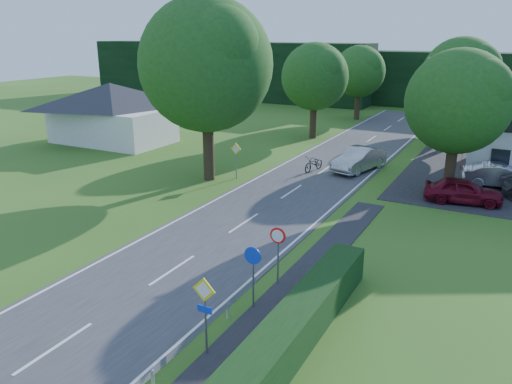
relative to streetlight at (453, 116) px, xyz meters
The scene contains 23 objects.
road 13.59m from the streetlight, 128.88° to the right, with size 7.00×80.00×0.04m, color #3A393C.
line_edge_left 15.73m from the streetlight, 138.52° to the right, with size 0.12×80.00×0.01m, color white.
line_edge_right 11.95m from the streetlight, 115.70° to the right, with size 0.12×80.00×0.01m, color white.
line_centre 13.58m from the streetlight, 128.88° to the right, with size 0.12×80.00×0.01m, color white, non-canonical shape.
tree_main 15.35m from the streetlight, 156.89° to the right, with size 9.40×9.40×11.64m, color #1C4E17, non-canonical shape.
tree_left_far 16.45m from the streetlight, 142.56° to the left, with size 7.00×7.00×8.58m, color #1C4E17, non-canonical shape.
tree_right_far 12.05m from the streetlight, 95.06° to the left, with size 7.40×7.40×9.09m, color #1C4E17, non-canonical shape.
tree_left_back 25.34m from the streetlight, 119.73° to the left, with size 6.60×6.60×8.07m, color #1C4E17, non-canonical shape.
tree_right_back 20.12m from the streetlight, 95.89° to the left, with size 6.20×6.20×7.56m, color #1C4E17, non-canonical shape.
tree_right_mid 2.05m from the streetlight, 77.66° to the right, with size 7.00×7.00×8.58m, color #1C4E17, non-canonical shape.
treeline_left 48.22m from the streetlight, 138.42° to the left, with size 44.00×6.00×8.00m, color black.
treeline_right 36.01m from the streetlight, 90.10° to the left, with size 30.00×5.00×7.00m, color black.
bungalow_left 28.12m from the streetlight, behind, with size 11.00×6.50×5.20m.
streetlight is the anchor object (origin of this frame).
sign_priority_right 22.50m from the streetlight, 99.70° to the right, with size 0.78×0.09×2.59m.
sign_roundabout 19.59m from the streetlight, 101.19° to the right, with size 0.64×0.08×2.37m.
sign_speed_limit 17.64m from the streetlight, 102.46° to the right, with size 0.64×0.11×2.37m.
sign_priority_left 13.80m from the streetlight, 158.22° to the right, with size 0.78×0.09×2.44m.
moving_car 6.94m from the streetlight, behind, with size 1.71×4.91×1.62m, color #ADADB2.
motorcycle 9.51m from the streetlight, behind, with size 0.74×2.12×1.11m, color black.
parked_car_red 5.20m from the streetlight, 66.96° to the right, with size 1.71×4.25×1.45m, color maroon.
parked_car_silver_a 4.95m from the streetlight, 17.58° to the left, with size 1.56×4.48×1.48m, color #BABABF.
parasol 5.50m from the streetlight, 83.95° to the left, with size 2.25×2.29×2.06m, color red.
Camera 1 is at (11.71, -2.77, 9.35)m, focal length 35.00 mm.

